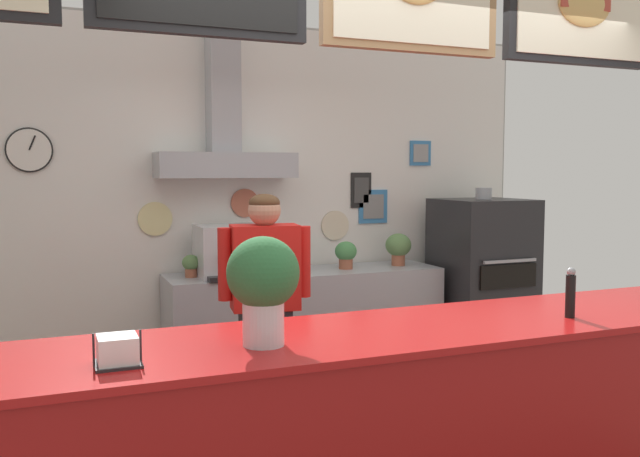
# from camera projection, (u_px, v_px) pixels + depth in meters

# --- Properties ---
(back_wall_assembly) EXTENTS (5.22, 2.91, 2.95)m
(back_wall_assembly) POSITION_uv_depth(u_px,v_px,m) (250.00, 190.00, 5.46)
(back_wall_assembly) COLOR #9E9E99
(back_wall_assembly) RESTS_ON ground_plane
(service_counter) EXTENTS (3.81, 0.75, 1.06)m
(service_counter) POSITION_uv_depth(u_px,v_px,m) (427.00, 441.00, 3.02)
(service_counter) COLOR maroon
(service_counter) RESTS_ON ground_plane
(back_prep_counter) EXTENTS (2.27, 0.60, 0.92)m
(back_prep_counter) POSITION_uv_depth(u_px,v_px,m) (306.00, 327.00, 5.54)
(back_prep_counter) COLOR #A3A5AD
(back_prep_counter) RESTS_ON ground_plane
(pizza_oven) EXTENTS (0.74, 0.75, 1.59)m
(pizza_oven) POSITION_uv_depth(u_px,v_px,m) (482.00, 283.00, 5.93)
(pizza_oven) COLOR #232326
(pizza_oven) RESTS_ON ground_plane
(shop_worker) EXTENTS (0.55, 0.27, 1.60)m
(shop_worker) POSITION_uv_depth(u_px,v_px,m) (265.00, 317.00, 4.03)
(shop_worker) COLOR #232328
(shop_worker) RESTS_ON ground_plane
(espresso_machine) EXTENTS (0.49, 0.50, 0.40)m
(espresso_machine) POSITION_uv_depth(u_px,v_px,m) (229.00, 251.00, 5.22)
(espresso_machine) COLOR silver
(espresso_machine) RESTS_ON back_prep_counter
(potted_sage) EXTENTS (0.18, 0.18, 0.23)m
(potted_sage) POSITION_uv_depth(u_px,v_px,m) (346.00, 253.00, 5.61)
(potted_sage) COLOR #9E563D
(potted_sage) RESTS_ON back_prep_counter
(potted_oregano) EXTENTS (0.22, 0.22, 0.28)m
(potted_oregano) POSITION_uv_depth(u_px,v_px,m) (398.00, 247.00, 5.81)
(potted_oregano) COLOR #9E563D
(potted_oregano) RESTS_ON back_prep_counter
(potted_rosemary) EXTENTS (0.17, 0.17, 0.22)m
(potted_rosemary) POSITION_uv_depth(u_px,v_px,m) (294.00, 256.00, 5.47)
(potted_rosemary) COLOR #4C4C51
(potted_rosemary) RESTS_ON back_prep_counter
(potted_basil) EXTENTS (0.13, 0.13, 0.17)m
(potted_basil) POSITION_uv_depth(u_px,v_px,m) (191.00, 265.00, 5.17)
(potted_basil) COLOR #9E563D
(potted_basil) RESTS_ON back_prep_counter
(basil_vase) EXTENTS (0.28, 0.28, 0.43)m
(basil_vase) POSITION_uv_depth(u_px,v_px,m) (263.00, 284.00, 2.60)
(basil_vase) COLOR silver
(basil_vase) RESTS_ON service_counter
(pepper_grinder) EXTENTS (0.04, 0.04, 0.23)m
(pepper_grinder) POSITION_uv_depth(u_px,v_px,m) (570.00, 293.00, 3.10)
(pepper_grinder) COLOR black
(pepper_grinder) RESTS_ON service_counter
(napkin_holder) EXTENTS (0.17, 0.16, 0.12)m
(napkin_holder) POSITION_uv_depth(u_px,v_px,m) (118.00, 352.00, 2.34)
(napkin_holder) COLOR #262628
(napkin_holder) RESTS_ON service_counter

